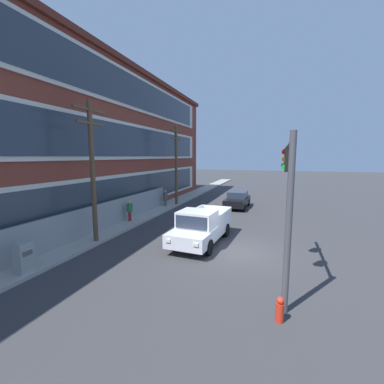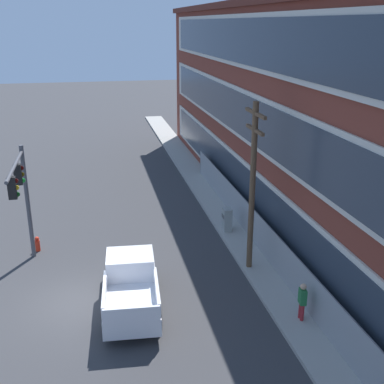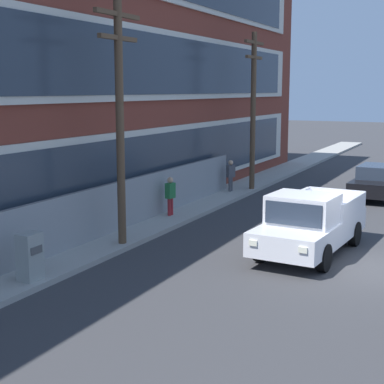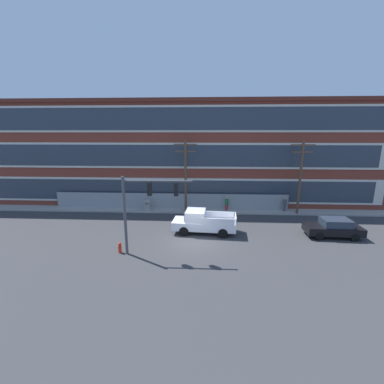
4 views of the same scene
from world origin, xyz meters
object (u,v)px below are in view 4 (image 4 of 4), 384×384
utility_pole_near_corner (186,173)px  pedestrian_near_cabinet (285,204)px  utility_pole_midblock (300,174)px  pedestrian_by_fence (227,203)px  traffic_signal_mast (144,200)px  fire_hydrant (120,248)px  electrical_cabinet (147,206)px  pickup_truck_white (203,222)px  sedan_black (334,228)px

utility_pole_near_corner → pedestrian_near_cabinet: 11.25m
utility_pole_midblock → pedestrian_near_cabinet: 3.62m
pedestrian_near_cabinet → pedestrian_by_fence: size_ratio=1.00×
traffic_signal_mast → utility_pole_midblock: (13.95, 9.88, 0.37)m
utility_pole_near_corner → fire_hydrant: utility_pole_near_corner is taller
traffic_signal_mast → utility_pole_midblock: utility_pole_midblock is taller
traffic_signal_mast → electrical_cabinet: (-2.14, 10.09, -3.26)m
pickup_truck_white → fire_hydrant: pickup_truck_white is taller
sedan_black → utility_pole_near_corner: (-12.79, 6.01, 3.55)m
utility_pole_midblock → pedestrian_near_cabinet: size_ratio=4.62×
pickup_truck_white → pedestrian_near_cabinet: bearing=35.3°
electrical_cabinet → utility_pole_near_corner: bearing=-1.6°
utility_pole_near_corner → pedestrian_by_fence: 5.63m
sedan_black → electrical_cabinet: bearing=160.2°
utility_pole_near_corner → utility_pole_midblock: 11.86m
pickup_truck_white → utility_pole_near_corner: bearing=108.7°
utility_pole_near_corner → electrical_cabinet: bearing=178.4°
pickup_truck_white → pedestrian_by_fence: pickup_truck_white is taller
pickup_truck_white → fire_hydrant: size_ratio=7.17×
traffic_signal_mast → sedan_black: traffic_signal_mast is taller
pickup_truck_white → traffic_signal_mast: bearing=-132.6°
pickup_truck_white → electrical_cabinet: bearing=136.8°
sedan_black → fire_hydrant: (-16.83, -3.82, -0.42)m
pickup_truck_white → sedan_black: 10.89m
utility_pole_near_corner → pedestrian_near_cabinet: bearing=3.2°
sedan_black → pedestrian_near_cabinet: 6.93m
electrical_cabinet → fire_hydrant: electrical_cabinet is taller
electrical_cabinet → pedestrian_near_cabinet: pedestrian_near_cabinet is taller
sedan_black → electrical_cabinet: size_ratio=3.18×
traffic_signal_mast → electrical_cabinet: traffic_signal_mast is taller
electrical_cabinet → pedestrian_by_fence: 8.71m
sedan_black → electrical_cabinet: 18.09m
utility_pole_near_corner → pedestrian_near_cabinet: size_ratio=4.63×
electrical_cabinet → pedestrian_near_cabinet: (14.95, 0.48, 0.27)m
traffic_signal_mast → utility_pole_near_corner: 10.20m
traffic_signal_mast → utility_pole_midblock: size_ratio=0.72×
traffic_signal_mast → pedestrian_by_fence: size_ratio=3.33×
traffic_signal_mast → pickup_truck_white: traffic_signal_mast is taller
pedestrian_by_fence → fire_hydrant: (-8.50, -10.45, -0.59)m
pickup_truck_white → pedestrian_by_fence: 6.75m
pedestrian_near_cabinet → pedestrian_by_fence: bearing=179.9°
traffic_signal_mast → fire_hydrant: bearing=175.9°
pedestrian_by_fence → electrical_cabinet: bearing=-176.8°
traffic_signal_mast → utility_pole_near_corner: bearing=78.2°
sedan_black → pedestrian_near_cabinet: size_ratio=2.66×
sedan_black → traffic_signal_mast: bearing=-165.1°
traffic_signal_mast → fire_hydrant: size_ratio=7.22×
utility_pole_midblock → fire_hydrant: utility_pole_midblock is taller
pickup_truck_white → utility_pole_near_corner: (-1.91, 5.64, 3.40)m
electrical_cabinet → pedestrian_by_fence: size_ratio=0.84×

